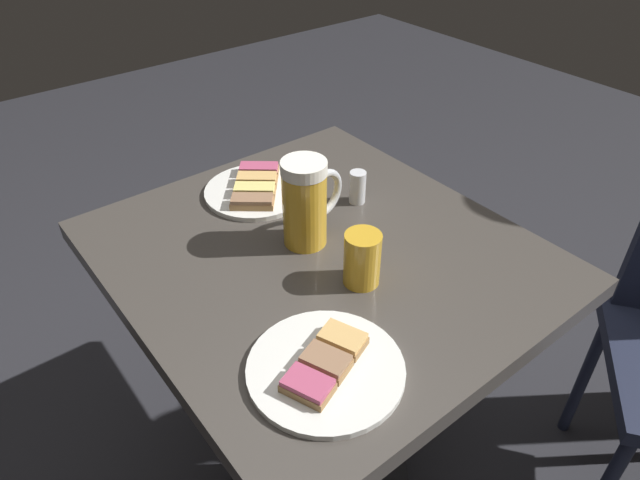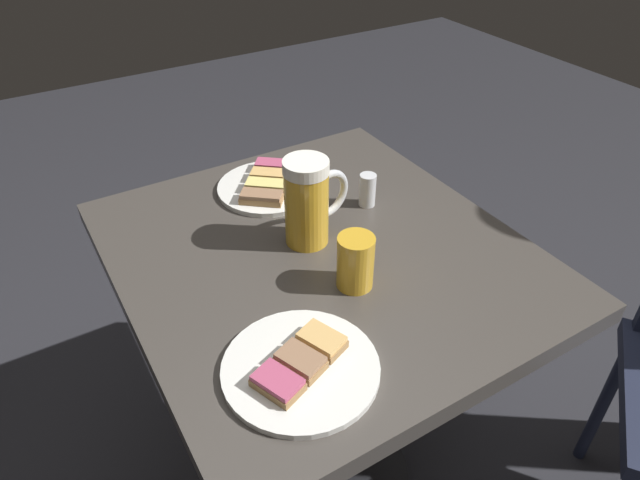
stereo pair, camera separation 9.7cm
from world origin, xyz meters
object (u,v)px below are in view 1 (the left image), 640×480
at_px(beer_mug, 307,202).
at_px(beer_glass_small, 364,258).
at_px(plate_far, 326,367).
at_px(salt_shaker, 357,187).
at_px(plate_near, 256,189).

bearing_deg(beer_mug, beer_glass_small, 1.64).
distance_m(plate_far, salt_shaker, 0.43).
relative_size(plate_far, salt_shaker, 3.31).
bearing_deg(beer_mug, salt_shaker, 104.86).
bearing_deg(plate_near, plate_far, -21.60).
distance_m(beer_mug, salt_shaker, 0.16).
distance_m(plate_near, beer_glass_small, 0.33).
xyz_separation_m(beer_mug, beer_glass_small, (0.14, 0.00, -0.03)).
xyz_separation_m(plate_far, beer_glass_small, (-0.11, 0.17, 0.04)).
height_order(beer_glass_small, salt_shaker, beer_glass_small).
height_order(beer_mug, beer_glass_small, beer_mug).
height_order(plate_near, beer_glass_small, beer_glass_small).
height_order(plate_far, salt_shaker, salt_shaker).
bearing_deg(plate_near, salt_shaker, 43.30).
relative_size(beer_mug, salt_shaker, 2.44).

